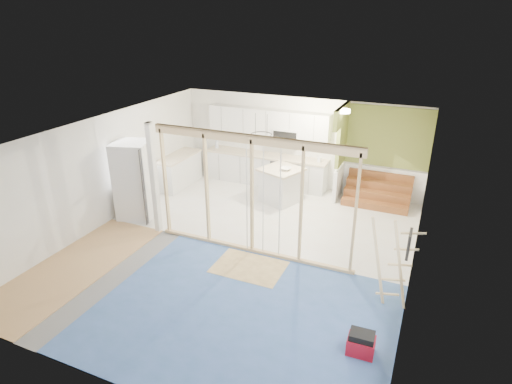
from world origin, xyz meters
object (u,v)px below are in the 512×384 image
at_px(fridge, 135,180).
at_px(ladder, 392,264).
at_px(island, 281,185).
at_px(toolbox, 361,344).

height_order(fridge, ladder, fridge).
xyz_separation_m(island, toolbox, (3.05, -4.75, -0.29)).
distance_m(island, ladder, 4.72).
xyz_separation_m(fridge, island, (2.97, 2.25, -0.49)).
height_order(fridge, island, fridge).
bearing_deg(ladder, island, 134.98).
bearing_deg(island, ladder, -25.51).
relative_size(island, ladder, 0.77).
bearing_deg(toolbox, island, 120.46).
relative_size(island, toolbox, 3.01).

